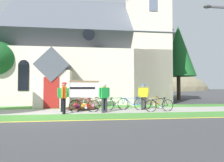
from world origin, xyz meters
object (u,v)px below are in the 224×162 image
(cyclist_in_green_jersey, at_px, (104,96))
(church_sign, at_px, (82,90))
(bicycle_silver, at_px, (160,105))
(cyclist_in_yellow_jersey, at_px, (64,95))
(bicycle_blue, at_px, (153,103))
(roadside_conifer, at_px, (178,51))
(bicycle_orange, at_px, (91,104))
(cyclist_in_orange_jersey, at_px, (63,96))
(bicycle_yellow, at_px, (116,104))
(bicycle_black, at_px, (132,104))
(cyclist_in_red_jersey, at_px, (144,95))
(bicycle_red, at_px, (84,106))
(cyclist_in_white_jersey, at_px, (104,95))

(cyclist_in_green_jersey, bearing_deg, church_sign, 118.11)
(bicycle_silver, bearing_deg, cyclist_in_yellow_jersey, -176.55)
(bicycle_silver, relative_size, bicycle_blue, 1.04)
(cyclist_in_yellow_jersey, xyz_separation_m, roadside_conifer, (11.00, 8.93, 4.34))
(bicycle_orange, height_order, cyclist_in_orange_jersey, cyclist_in_orange_jersey)
(roadside_conifer, bearing_deg, bicycle_orange, -141.80)
(bicycle_silver, relative_size, cyclist_in_green_jersey, 1.09)
(bicycle_yellow, relative_size, cyclist_in_green_jersey, 1.02)
(bicycle_black, relative_size, cyclist_in_red_jersey, 1.07)
(cyclist_in_red_jersey, relative_size, cyclist_in_green_jersey, 0.99)
(cyclist_in_red_jersey, bearing_deg, bicycle_red, -169.58)
(bicycle_blue, bearing_deg, bicycle_yellow, -175.09)
(bicycle_orange, distance_m, cyclist_in_red_jersey, 3.33)
(bicycle_silver, height_order, bicycle_red, bicycle_silver)
(bicycle_black, bearing_deg, bicycle_orange, 177.14)
(bicycle_orange, distance_m, cyclist_in_white_jersey, 0.98)
(bicycle_blue, height_order, cyclist_in_yellow_jersey, cyclist_in_yellow_jersey)
(bicycle_orange, distance_m, roadside_conifer, 13.10)
(bicycle_silver, relative_size, bicycle_red, 1.02)
(bicycle_black, height_order, cyclist_in_yellow_jersey, cyclist_in_yellow_jersey)
(church_sign, distance_m, cyclist_in_orange_jersey, 2.14)
(bicycle_yellow, relative_size, bicycle_black, 0.96)
(bicycle_silver, relative_size, cyclist_in_orange_jersey, 1.11)
(cyclist_in_orange_jersey, xyz_separation_m, cyclist_in_white_jersey, (2.39, 0.37, 0.04))
(bicycle_silver, bearing_deg, cyclist_in_red_jersey, 126.82)
(bicycle_blue, height_order, roadside_conifer, roadside_conifer)
(cyclist_in_green_jersey, height_order, cyclist_in_orange_jersey, cyclist_in_green_jersey)
(bicycle_orange, distance_m, bicycle_blue, 3.97)
(bicycle_black, height_order, cyclist_in_red_jersey, cyclist_in_red_jersey)
(bicycle_orange, bearing_deg, bicycle_black, -2.86)
(bicycle_yellow, height_order, bicycle_black, bicycle_black)
(cyclist_in_orange_jersey, bearing_deg, bicycle_yellow, 7.46)
(cyclist_in_orange_jersey, height_order, cyclist_in_white_jersey, cyclist_in_white_jersey)
(church_sign, bearing_deg, bicycle_black, -23.88)
(cyclist_in_yellow_jersey, bearing_deg, roadside_conifer, 39.08)
(bicycle_black, distance_m, cyclist_in_red_jersey, 0.93)
(church_sign, xyz_separation_m, bicycle_orange, (0.61, -1.26, -0.85))
(church_sign, xyz_separation_m, cyclist_in_orange_jersey, (-1.02, -1.85, -0.31))
(bicycle_black, relative_size, bicycle_blue, 1.01)
(bicycle_red, distance_m, cyclist_in_white_jersey, 1.47)
(bicycle_blue, relative_size, cyclist_in_red_jersey, 1.06)
(bicycle_red, xyz_separation_m, cyclist_in_red_jersey, (3.69, 0.68, 0.57))
(cyclist_in_red_jersey, bearing_deg, bicycle_orange, 176.79)
(church_sign, distance_m, bicycle_orange, 1.64)
(bicycle_orange, bearing_deg, bicycle_red, -115.64)
(bicycle_black, height_order, roadside_conifer, roadside_conifer)
(bicycle_silver, bearing_deg, church_sign, 152.65)
(cyclist_in_orange_jersey, distance_m, roadside_conifer, 14.47)
(cyclist_in_red_jersey, relative_size, roadside_conifer, 0.20)
(cyclist_in_red_jersey, height_order, cyclist_in_white_jersey, cyclist_in_white_jersey)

